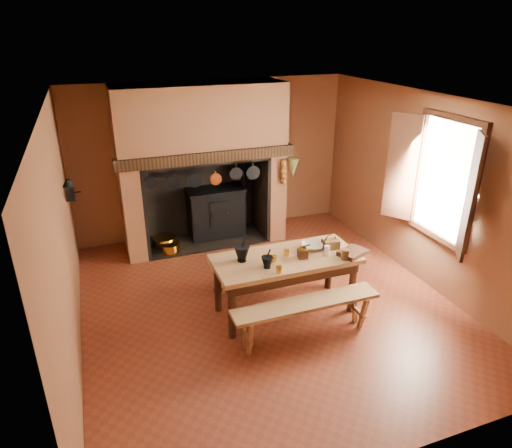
# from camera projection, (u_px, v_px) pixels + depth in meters

# --- Properties ---
(floor) EXTENTS (5.50, 5.50, 0.00)m
(floor) POSITION_uv_depth(u_px,v_px,m) (267.00, 303.00, 6.51)
(floor) COLOR maroon
(floor) RESTS_ON ground
(ceiling) EXTENTS (5.50, 5.50, 0.00)m
(ceiling) POSITION_uv_depth(u_px,v_px,m) (269.00, 103.00, 5.38)
(ceiling) COLOR silver
(ceiling) RESTS_ON back_wall
(back_wall) EXTENTS (5.00, 0.02, 2.80)m
(back_wall) POSITION_uv_depth(u_px,v_px,m) (212.00, 159.00, 8.31)
(back_wall) COLOR brown
(back_wall) RESTS_ON floor
(wall_left) EXTENTS (0.02, 5.50, 2.80)m
(wall_left) POSITION_uv_depth(u_px,v_px,m) (62.00, 242.00, 5.15)
(wall_left) COLOR brown
(wall_left) RESTS_ON floor
(wall_right) EXTENTS (0.02, 5.50, 2.80)m
(wall_right) POSITION_uv_depth(u_px,v_px,m) (425.00, 191.00, 6.73)
(wall_right) COLOR brown
(wall_right) RESTS_ON floor
(wall_front) EXTENTS (5.00, 0.02, 2.80)m
(wall_front) POSITION_uv_depth(u_px,v_px,m) (396.00, 337.00, 3.58)
(wall_front) COLOR brown
(wall_front) RESTS_ON floor
(chimney_breast) EXTENTS (2.95, 0.96, 2.80)m
(chimney_breast) POSITION_uv_depth(u_px,v_px,m) (201.00, 144.00, 7.67)
(chimney_breast) COLOR brown
(chimney_breast) RESTS_ON floor
(iron_range) EXTENTS (1.12, 0.55, 1.60)m
(iron_range) POSITION_uv_depth(u_px,v_px,m) (216.00, 212.00, 8.40)
(iron_range) COLOR black
(iron_range) RESTS_ON floor
(hearth_pans) EXTENTS (0.51, 0.62, 0.20)m
(hearth_pans) POSITION_uv_depth(u_px,v_px,m) (165.00, 244.00, 8.04)
(hearth_pans) COLOR gold
(hearth_pans) RESTS_ON floor
(hanging_pans) EXTENTS (1.92, 0.29, 0.27)m
(hanging_pans) POSITION_uv_depth(u_px,v_px,m) (207.00, 178.00, 7.41)
(hanging_pans) COLOR black
(hanging_pans) RESTS_ON chimney_breast
(onion_string) EXTENTS (0.12, 0.10, 0.46)m
(onion_string) POSITION_uv_depth(u_px,v_px,m) (283.00, 172.00, 7.83)
(onion_string) COLOR #B26A20
(onion_string) RESTS_ON chimney_breast
(herb_bunch) EXTENTS (0.20, 0.20, 0.35)m
(herb_bunch) POSITION_uv_depth(u_px,v_px,m) (293.00, 168.00, 7.86)
(herb_bunch) COLOR #565F2D
(herb_bunch) RESTS_ON chimney_breast
(window) EXTENTS (0.39, 1.75, 1.76)m
(window) POSITION_uv_depth(u_px,v_px,m) (438.00, 180.00, 6.22)
(window) COLOR white
(window) RESTS_ON wall_right
(wall_coffee_mill) EXTENTS (0.23, 0.16, 0.31)m
(wall_coffee_mill) POSITION_uv_depth(u_px,v_px,m) (69.00, 188.00, 6.46)
(wall_coffee_mill) COLOR black
(wall_coffee_mill) RESTS_ON wall_left
(work_table) EXTENTS (1.93, 0.86, 0.84)m
(work_table) POSITION_uv_depth(u_px,v_px,m) (286.00, 266.00, 6.07)
(work_table) COLOR tan
(work_table) RESTS_ON floor
(bench_front) EXTENTS (1.90, 0.33, 0.53)m
(bench_front) POSITION_uv_depth(u_px,v_px,m) (306.00, 311.00, 5.64)
(bench_front) COLOR tan
(bench_front) RESTS_ON floor
(bench_back) EXTENTS (1.68, 0.29, 0.47)m
(bench_back) POSITION_uv_depth(u_px,v_px,m) (265.00, 263.00, 6.86)
(bench_back) COLOR tan
(bench_back) RESTS_ON floor
(mortar_large) EXTENTS (0.21, 0.21, 0.35)m
(mortar_large) POSITION_uv_depth(u_px,v_px,m) (242.00, 253.00, 5.87)
(mortar_large) COLOR black
(mortar_large) RESTS_ON work_table
(mortar_small) EXTENTS (0.15, 0.15, 0.26)m
(mortar_small) POSITION_uv_depth(u_px,v_px,m) (267.00, 262.00, 5.72)
(mortar_small) COLOR black
(mortar_small) RESTS_ON work_table
(coffee_grinder) EXTENTS (0.17, 0.14, 0.19)m
(coffee_grinder) POSITION_uv_depth(u_px,v_px,m) (303.00, 253.00, 5.97)
(coffee_grinder) COLOR #341A10
(coffee_grinder) RESTS_ON work_table
(brass_mug_a) EXTENTS (0.09, 0.09, 0.09)m
(brass_mug_a) POSITION_uv_depth(u_px,v_px,m) (279.00, 269.00, 5.62)
(brass_mug_a) COLOR gold
(brass_mug_a) RESTS_ON work_table
(brass_mug_b) EXTENTS (0.08, 0.08, 0.08)m
(brass_mug_b) POSITION_uv_depth(u_px,v_px,m) (286.00, 253.00, 6.03)
(brass_mug_b) COLOR gold
(brass_mug_b) RESTS_ON work_table
(mixing_bowl) EXTENTS (0.39, 0.39, 0.07)m
(mixing_bowl) POSITION_uv_depth(u_px,v_px,m) (312.00, 246.00, 6.22)
(mixing_bowl) COLOR beige
(mixing_bowl) RESTS_ON work_table
(stoneware_crock) EXTENTS (0.11, 0.11, 0.14)m
(stoneware_crock) POSITION_uv_depth(u_px,v_px,m) (345.00, 254.00, 5.94)
(stoneware_crock) COLOR brown
(stoneware_crock) RESTS_ON work_table
(glass_jar) EXTENTS (0.10, 0.10, 0.14)m
(glass_jar) POSITION_uv_depth(u_px,v_px,m) (327.00, 251.00, 6.04)
(glass_jar) COLOR beige
(glass_jar) RESTS_ON work_table
(wicker_basket) EXTENTS (0.23, 0.18, 0.21)m
(wicker_basket) POSITION_uv_depth(u_px,v_px,m) (331.00, 243.00, 6.23)
(wicker_basket) COLOR #533A19
(wicker_basket) RESTS_ON work_table
(wooden_tray) EXTENTS (0.44, 0.39, 0.06)m
(wooden_tray) POSITION_uv_depth(u_px,v_px,m) (353.00, 252.00, 6.06)
(wooden_tray) COLOR #341A10
(wooden_tray) RESTS_ON work_table
(brass_cup) EXTENTS (0.12, 0.12, 0.09)m
(brass_cup) POSITION_uv_depth(u_px,v_px,m) (273.00, 259.00, 5.87)
(brass_cup) COLOR gold
(brass_cup) RESTS_ON work_table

